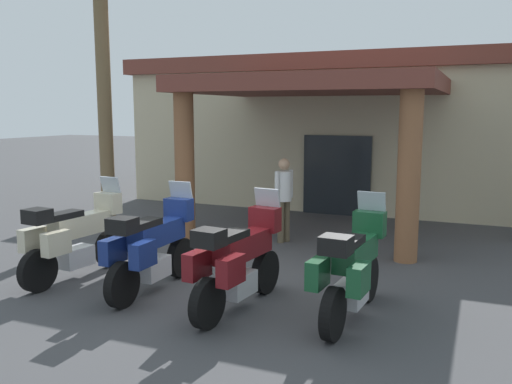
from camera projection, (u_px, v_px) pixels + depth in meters
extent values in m
plane|color=#424244|center=(225.00, 286.00, 8.59)|extent=(80.00, 80.00, 0.00)
cube|color=beige|center=(365.00, 137.00, 17.41)|extent=(12.92, 7.20, 3.81)
cube|color=#1E2328|center=(337.00, 175.00, 14.30)|extent=(1.80, 0.13, 2.10)
cube|color=brown|center=(315.00, 85.00, 12.03)|extent=(5.52, 4.47, 0.35)
cylinder|color=brown|center=(185.00, 167.00, 11.55)|extent=(0.42, 0.42, 3.12)
cylinder|color=brown|center=(409.00, 177.00, 9.77)|extent=(0.42, 0.42, 3.12)
cube|color=brown|center=(367.00, 69.00, 17.09)|extent=(13.33, 7.61, 0.44)
cylinder|color=black|center=(111.00, 248.00, 9.61)|extent=(0.20, 0.67, 0.66)
cylinder|color=black|center=(38.00, 271.00, 8.27)|extent=(0.20, 0.67, 0.66)
cube|color=silver|center=(76.00, 257.00, 8.91)|extent=(0.37, 0.59, 0.32)
cube|color=beige|center=(81.00, 225.00, 8.97)|extent=(0.40, 1.17, 0.34)
cube|color=black|center=(64.00, 215.00, 8.63)|extent=(0.33, 0.62, 0.10)
cube|color=beige|center=(108.00, 203.00, 9.47)|extent=(0.46, 0.28, 0.36)
cube|color=#B2BCC6|center=(111.00, 187.00, 9.50)|extent=(0.41, 0.15, 0.36)
cube|color=beige|center=(33.00, 239.00, 8.46)|extent=(0.22, 0.45, 0.36)
cube|color=beige|center=(56.00, 243.00, 8.21)|extent=(0.22, 0.45, 0.36)
cube|color=black|center=(37.00, 216.00, 8.19)|extent=(0.39, 0.35, 0.22)
cylinder|color=black|center=(180.00, 258.00, 9.01)|extent=(0.14, 0.66, 0.66)
cylinder|color=black|center=(122.00, 285.00, 7.61)|extent=(0.14, 0.66, 0.66)
cube|color=silver|center=(153.00, 268.00, 8.28)|extent=(0.32, 0.56, 0.32)
cube|color=navy|center=(157.00, 233.00, 8.34)|extent=(0.30, 1.15, 0.34)
cube|color=black|center=(144.00, 224.00, 7.99)|extent=(0.28, 0.60, 0.10)
cube|color=navy|center=(179.00, 209.00, 8.87)|extent=(0.44, 0.24, 0.36)
cube|color=#B2BCC6|center=(181.00, 192.00, 8.90)|extent=(0.40, 0.12, 0.36)
cube|color=navy|center=(113.00, 251.00, 7.78)|extent=(0.18, 0.44, 0.36)
cube|color=navy|center=(143.00, 254.00, 7.58)|extent=(0.18, 0.44, 0.36)
cube|color=black|center=(122.00, 226.00, 7.53)|extent=(0.36, 0.32, 0.22)
cylinder|color=black|center=(265.00, 272.00, 8.21)|extent=(0.20, 0.67, 0.66)
cylinder|color=black|center=(208.00, 303.00, 6.88)|extent=(0.20, 0.67, 0.66)
cube|color=silver|center=(238.00, 284.00, 7.52)|extent=(0.37, 0.59, 0.32)
cube|color=maroon|center=(243.00, 246.00, 7.57)|extent=(0.41, 1.17, 0.34)
cube|color=black|center=(230.00, 235.00, 7.24)|extent=(0.34, 0.62, 0.10)
cube|color=maroon|center=(265.00, 219.00, 8.07)|extent=(0.46, 0.28, 0.36)
cube|color=#B2BCC6|center=(267.00, 200.00, 8.10)|extent=(0.41, 0.16, 0.36)
cube|color=maroon|center=(197.00, 265.00, 7.07)|extent=(0.22, 0.46, 0.36)
cube|color=maroon|center=(231.00, 271.00, 6.82)|extent=(0.22, 0.46, 0.36)
cube|color=black|center=(209.00, 238.00, 6.79)|extent=(0.39, 0.35, 0.22)
cylinder|color=black|center=(368.00, 279.00, 7.89)|extent=(0.18, 0.67, 0.66)
cylinder|color=black|center=(333.00, 314.00, 6.52)|extent=(0.18, 0.67, 0.66)
cube|color=silver|center=(352.00, 292.00, 7.18)|extent=(0.35, 0.58, 0.32)
cube|color=#19512D|center=(356.00, 252.00, 7.23)|extent=(0.36, 1.16, 0.34)
cube|color=black|center=(349.00, 242.00, 6.89)|extent=(0.31, 0.61, 0.10)
cube|color=#19512D|center=(370.00, 224.00, 7.75)|extent=(0.45, 0.26, 0.36)
cube|color=#B2BCC6|center=(372.00, 204.00, 7.77)|extent=(0.41, 0.14, 0.36)
cube|color=#19512D|center=(318.00, 273.00, 6.71)|extent=(0.20, 0.45, 0.36)
cube|color=#19512D|center=(359.00, 279.00, 6.47)|extent=(0.20, 0.45, 0.36)
cube|color=black|center=(336.00, 245.00, 6.44)|extent=(0.38, 0.34, 0.22)
cylinder|color=brown|center=(287.00, 221.00, 11.45)|extent=(0.14, 0.14, 0.88)
cylinder|color=brown|center=(281.00, 222.00, 11.33)|extent=(0.14, 0.14, 0.88)
cylinder|color=white|center=(284.00, 186.00, 11.28)|extent=(0.32, 0.32, 0.62)
cylinder|color=white|center=(291.00, 184.00, 11.43)|extent=(0.09, 0.09, 0.59)
cylinder|color=white|center=(277.00, 186.00, 11.12)|extent=(0.09, 0.09, 0.59)
sphere|color=tan|center=(284.00, 164.00, 11.21)|extent=(0.24, 0.24, 0.24)
cylinder|color=brown|center=(105.00, 105.00, 12.01)|extent=(0.31, 0.31, 5.74)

